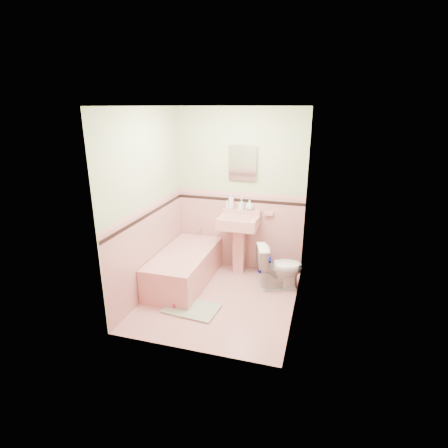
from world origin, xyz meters
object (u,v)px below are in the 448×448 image
(soap_bottle_left, at_px, (231,201))
(shoe, at_px, (179,305))
(bathtub, at_px, (185,268))
(bucket, at_px, (264,265))
(medicine_cabinet, at_px, (243,163))
(toilet, at_px, (279,267))
(soap_bottle_mid, at_px, (242,204))
(sink, at_px, (238,245))
(soap_bottle_right, at_px, (250,205))

(soap_bottle_left, bearing_deg, shoe, -102.57)
(bathtub, xyz_separation_m, bucket, (1.07, 0.67, -0.11))
(bucket, bearing_deg, medicine_cabinet, 169.96)
(toilet, relative_size, shoe, 4.46)
(bathtub, distance_m, soap_bottle_left, 1.24)
(toilet, height_order, shoe, toilet)
(bucket, bearing_deg, soap_bottle_left, 176.00)
(toilet, xyz_separation_m, bucket, (-0.30, 0.45, -0.21))
(bathtub, height_order, soap_bottle_left, soap_bottle_left)
(bathtub, xyz_separation_m, shoe, (0.20, -0.70, -0.17))
(medicine_cabinet, xyz_separation_m, bucket, (0.39, -0.07, -1.59))
(toilet, bearing_deg, bathtub, 80.57)
(soap_bottle_mid, height_order, bucket, soap_bottle_mid)
(bathtub, height_order, medicine_cabinet, medicine_cabinet)
(soap_bottle_mid, height_order, toilet, soap_bottle_mid)
(sink, distance_m, soap_bottle_right, 0.64)
(bathtub, bearing_deg, soap_bottle_mid, 46.24)
(medicine_cabinet, distance_m, soap_bottle_right, 0.65)
(soap_bottle_mid, bearing_deg, bucket, -5.69)
(medicine_cabinet, bearing_deg, bucket, -10.04)
(bathtub, bearing_deg, shoe, -74.22)
(sink, distance_m, medicine_cabinet, 1.26)
(soap_bottle_right, bearing_deg, toilet, -41.06)
(shoe, bearing_deg, soap_bottle_mid, 50.31)
(bathtub, distance_m, shoe, 0.75)
(medicine_cabinet, xyz_separation_m, shoe, (-0.48, -1.44, -1.64))
(soap_bottle_mid, bearing_deg, toilet, -35.50)
(medicine_cabinet, distance_m, soap_bottle_left, 0.62)
(sink, relative_size, toilet, 1.41)
(medicine_cabinet, distance_m, soap_bottle_mid, 0.63)
(soap_bottle_mid, distance_m, bucket, 1.03)
(soap_bottle_right, distance_m, shoe, 1.84)
(soap_bottle_mid, distance_m, shoe, 1.81)
(bathtub, relative_size, bucket, 6.53)
(medicine_cabinet, bearing_deg, shoe, -108.40)
(medicine_cabinet, relative_size, shoe, 3.26)
(toilet, bearing_deg, bucket, 14.68)
(medicine_cabinet, height_order, soap_bottle_left, medicine_cabinet)
(soap_bottle_left, distance_m, soap_bottle_right, 0.29)
(bathtub, xyz_separation_m, sink, (0.68, 0.53, 0.24))
(bucket, relative_size, shoe, 1.56)
(shoe, bearing_deg, soap_bottle_right, 45.94)
(sink, bearing_deg, soap_bottle_mid, 90.00)
(soap_bottle_left, bearing_deg, medicine_cabinet, 10.28)
(soap_bottle_right, height_order, toilet, soap_bottle_right)
(shoe, bearing_deg, soap_bottle_left, 56.51)
(bathtub, relative_size, soap_bottle_right, 9.57)
(shoe, bearing_deg, toilet, 17.59)
(soap_bottle_left, bearing_deg, bucket, -4.00)
(bathtub, height_order, shoe, bathtub)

